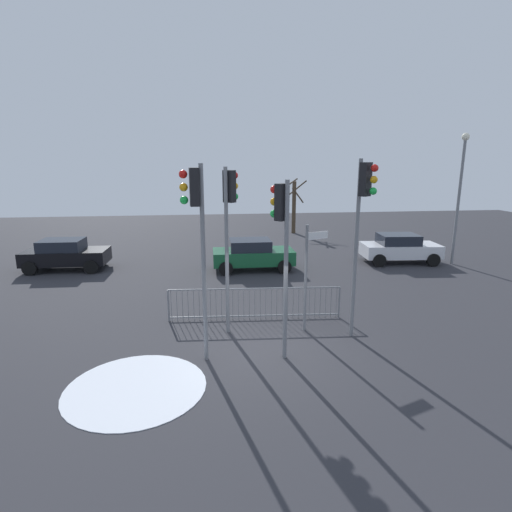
{
  "coord_description": "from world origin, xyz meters",
  "views": [
    {
      "loc": [
        -1.51,
        -10.01,
        5.02
      ],
      "look_at": [
        0.19,
        3.55,
        1.84
      ],
      "focal_mm": 28.31,
      "sensor_mm": 36.0,
      "label": 1
    }
  ],
  "objects_px": {
    "traffic_light_mid_left": "(197,221)",
    "car_white_mid": "(400,248)",
    "traffic_light_foreground_right": "(282,230)",
    "bare_tree_left": "(294,205)",
    "street_lamp": "(460,185)",
    "direction_sign_post": "(307,273)",
    "traffic_light_rear_right": "(363,210)",
    "traffic_light_mid_right": "(229,214)",
    "car_green_near": "(252,254)",
    "car_black_far": "(65,254)"
  },
  "relations": [
    {
      "from": "traffic_light_mid_left",
      "to": "car_white_mid",
      "type": "xyz_separation_m",
      "value": [
        10.0,
        9.31,
        -2.88
      ]
    },
    {
      "from": "traffic_light_foreground_right",
      "to": "bare_tree_left",
      "type": "height_order",
      "value": "traffic_light_foreground_right"
    },
    {
      "from": "car_white_mid",
      "to": "street_lamp",
      "type": "relative_size",
      "value": 0.62
    },
    {
      "from": "direction_sign_post",
      "to": "bare_tree_left",
      "type": "xyz_separation_m",
      "value": [
        3.36,
        17.2,
        0.21
      ]
    },
    {
      "from": "traffic_light_mid_left",
      "to": "car_white_mid",
      "type": "distance_m",
      "value": 13.96
    },
    {
      "from": "traffic_light_rear_right",
      "to": "car_white_mid",
      "type": "height_order",
      "value": "traffic_light_rear_right"
    },
    {
      "from": "car_white_mid",
      "to": "traffic_light_mid_right",
      "type": "bearing_deg",
      "value": -135.61
    },
    {
      "from": "car_green_near",
      "to": "car_black_far",
      "type": "bearing_deg",
      "value": 173.13
    },
    {
      "from": "direction_sign_post",
      "to": "traffic_light_foreground_right",
      "type": "bearing_deg",
      "value": -144.96
    },
    {
      "from": "traffic_light_mid_right",
      "to": "direction_sign_post",
      "type": "xyz_separation_m",
      "value": [
        2.29,
        -0.24,
        -1.76
      ]
    },
    {
      "from": "bare_tree_left",
      "to": "traffic_light_mid_right",
      "type": "bearing_deg",
      "value": -108.43
    },
    {
      "from": "traffic_light_mid_right",
      "to": "car_green_near",
      "type": "distance_m",
      "value": 7.72
    },
    {
      "from": "traffic_light_mid_left",
      "to": "bare_tree_left",
      "type": "relative_size",
      "value": 1.28
    },
    {
      "from": "traffic_light_foreground_right",
      "to": "bare_tree_left",
      "type": "xyz_separation_m",
      "value": [
        4.46,
        18.79,
        -1.35
      ]
    },
    {
      "from": "traffic_light_mid_left",
      "to": "car_white_mid",
      "type": "relative_size",
      "value": 1.27
    },
    {
      "from": "traffic_light_rear_right",
      "to": "traffic_light_mid_left",
      "type": "xyz_separation_m",
      "value": [
        -4.5,
        -0.85,
        -0.08
      ]
    },
    {
      "from": "car_black_far",
      "to": "car_green_near",
      "type": "bearing_deg",
      "value": -5.92
    },
    {
      "from": "direction_sign_post",
      "to": "street_lamp",
      "type": "relative_size",
      "value": 0.51
    },
    {
      "from": "direction_sign_post",
      "to": "car_black_far",
      "type": "height_order",
      "value": "direction_sign_post"
    },
    {
      "from": "traffic_light_rear_right",
      "to": "bare_tree_left",
      "type": "bearing_deg",
      "value": -135.56
    },
    {
      "from": "traffic_light_rear_right",
      "to": "car_green_near",
      "type": "distance_m",
      "value": 8.76
    },
    {
      "from": "direction_sign_post",
      "to": "traffic_light_rear_right",
      "type": "bearing_deg",
      "value": -48.1
    },
    {
      "from": "traffic_light_rear_right",
      "to": "bare_tree_left",
      "type": "relative_size",
      "value": 1.31
    },
    {
      "from": "traffic_light_mid_left",
      "to": "car_green_near",
      "type": "height_order",
      "value": "traffic_light_mid_left"
    },
    {
      "from": "traffic_light_mid_right",
      "to": "traffic_light_foreground_right",
      "type": "relative_size",
      "value": 1.06
    },
    {
      "from": "street_lamp",
      "to": "traffic_light_rear_right",
      "type": "bearing_deg",
      "value": -135.67
    },
    {
      "from": "traffic_light_foreground_right",
      "to": "traffic_light_mid_left",
      "type": "bearing_deg",
      "value": 139.94
    },
    {
      "from": "car_white_mid",
      "to": "car_green_near",
      "type": "bearing_deg",
      "value": -171.46
    },
    {
      "from": "traffic_light_foreground_right",
      "to": "car_black_far",
      "type": "relative_size",
      "value": 1.2
    },
    {
      "from": "traffic_light_mid_right",
      "to": "car_white_mid",
      "type": "distance_m",
      "value": 12.14
    },
    {
      "from": "traffic_light_rear_right",
      "to": "street_lamp",
      "type": "relative_size",
      "value": 0.8
    },
    {
      "from": "car_green_near",
      "to": "car_white_mid",
      "type": "distance_m",
      "value": 7.64
    },
    {
      "from": "street_lamp",
      "to": "traffic_light_foreground_right",
      "type": "bearing_deg",
      "value": -140.05
    },
    {
      "from": "direction_sign_post",
      "to": "traffic_light_mid_right",
      "type": "bearing_deg",
      "value": 153.47
    },
    {
      "from": "traffic_light_rear_right",
      "to": "street_lamp",
      "type": "xyz_separation_m",
      "value": [
        8.03,
        7.85,
        0.2
      ]
    },
    {
      "from": "traffic_light_mid_right",
      "to": "bare_tree_left",
      "type": "relative_size",
      "value": 1.26
    },
    {
      "from": "traffic_light_foreground_right",
      "to": "car_green_near",
      "type": "height_order",
      "value": "traffic_light_foreground_right"
    },
    {
      "from": "traffic_light_mid_left",
      "to": "car_black_far",
      "type": "relative_size",
      "value": 1.3
    },
    {
      "from": "car_green_near",
      "to": "bare_tree_left",
      "type": "relative_size",
      "value": 0.98
    },
    {
      "from": "traffic_light_mid_left",
      "to": "car_white_mid",
      "type": "height_order",
      "value": "traffic_light_mid_left"
    },
    {
      "from": "car_black_far",
      "to": "traffic_light_mid_left",
      "type": "bearing_deg",
      "value": -55.7
    },
    {
      "from": "direction_sign_post",
      "to": "street_lamp",
      "type": "distance_m",
      "value": 11.96
    },
    {
      "from": "car_white_mid",
      "to": "street_lamp",
      "type": "xyz_separation_m",
      "value": [
        2.53,
        -0.61,
        3.17
      ]
    },
    {
      "from": "traffic_light_mid_left",
      "to": "bare_tree_left",
      "type": "bearing_deg",
      "value": -24.33
    },
    {
      "from": "car_white_mid",
      "to": "car_black_far",
      "type": "xyz_separation_m",
      "value": [
        -16.46,
        0.62,
        0.0
      ]
    },
    {
      "from": "traffic_light_rear_right",
      "to": "car_black_far",
      "type": "height_order",
      "value": "traffic_light_rear_right"
    },
    {
      "from": "traffic_light_foreground_right",
      "to": "street_lamp",
      "type": "bearing_deg",
      "value": 1.11
    },
    {
      "from": "traffic_light_mid_left",
      "to": "traffic_light_rear_right",
      "type": "bearing_deg",
      "value": -84.33
    },
    {
      "from": "street_lamp",
      "to": "traffic_light_mid_left",
      "type": "bearing_deg",
      "value": -145.22
    },
    {
      "from": "traffic_light_foreground_right",
      "to": "traffic_light_rear_right",
      "type": "height_order",
      "value": "traffic_light_rear_right"
    }
  ]
}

